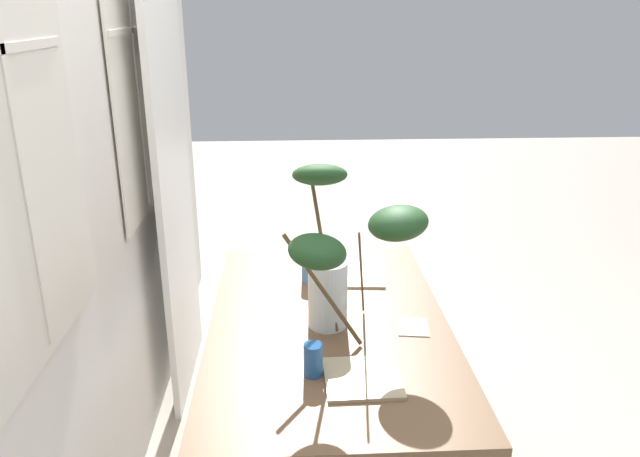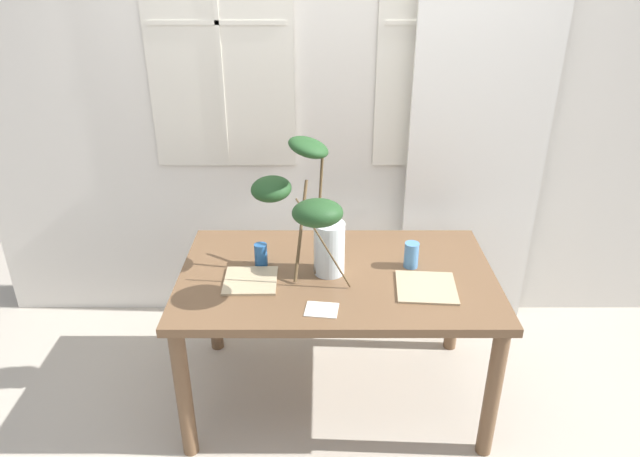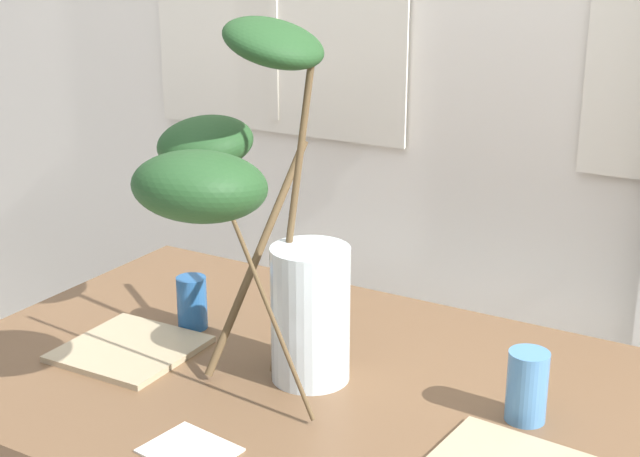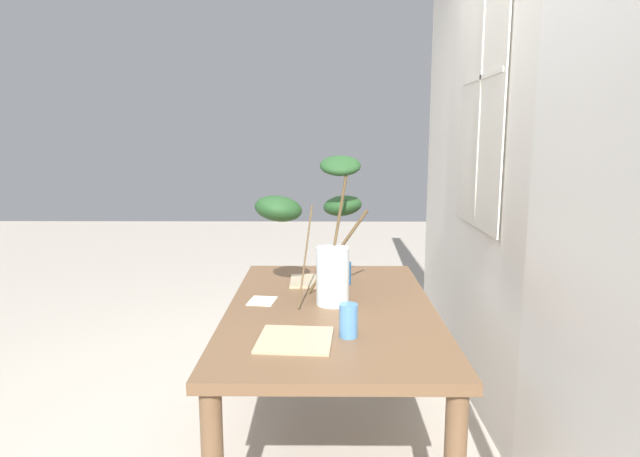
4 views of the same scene
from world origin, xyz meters
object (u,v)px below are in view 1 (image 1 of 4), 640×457
object	(u,v)px
dining_table	(329,342)
vase_with_branches	(345,253)
drinking_glass_blue_right	(310,268)
plate_square_right	(353,275)
plate_square_left	(362,378)
drinking_glass_blue_left	(313,360)

from	to	relation	value
dining_table	vase_with_branches	distance (m)	0.44
drinking_glass_blue_right	plate_square_right	bearing A→B (deg)	-77.47
drinking_glass_blue_right	plate_square_left	size ratio (longest dim) A/B	0.52
plate_square_right	plate_square_left	bearing A→B (deg)	176.06
drinking_glass_blue_right	dining_table	bearing A→B (deg)	-170.52
dining_table	plate_square_right	xyz separation A→B (m)	(0.40, -0.14, 0.10)
drinking_glass_blue_right	plate_square_right	distance (m)	0.21
plate_square_left	drinking_glass_blue_right	bearing A→B (deg)	10.57
drinking_glass_blue_left	dining_table	bearing A→B (deg)	-11.48
drinking_glass_blue_right	plate_square_right	world-z (taller)	drinking_glass_blue_right
drinking_glass_blue_right	plate_square_left	xyz separation A→B (m)	(-0.76, -0.14, -0.06)
drinking_glass_blue_right	plate_square_left	world-z (taller)	drinking_glass_blue_right
drinking_glass_blue_right	plate_square_left	distance (m)	0.78
dining_table	vase_with_branches	size ratio (longest dim) A/B	2.21
vase_with_branches	dining_table	bearing A→B (deg)	21.65
drinking_glass_blue_left	plate_square_left	world-z (taller)	drinking_glass_blue_left
plate_square_left	plate_square_right	size ratio (longest dim) A/B	0.91
drinking_glass_blue_right	drinking_glass_blue_left	bearing A→B (deg)	178.84
vase_with_branches	plate_square_left	world-z (taller)	vase_with_branches
plate_square_left	plate_square_right	xyz separation A→B (m)	(0.81, -0.06, -0.00)
dining_table	drinking_glass_blue_left	bearing A→B (deg)	168.52
drinking_glass_blue_left	plate_square_right	bearing A→B (deg)	-15.41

